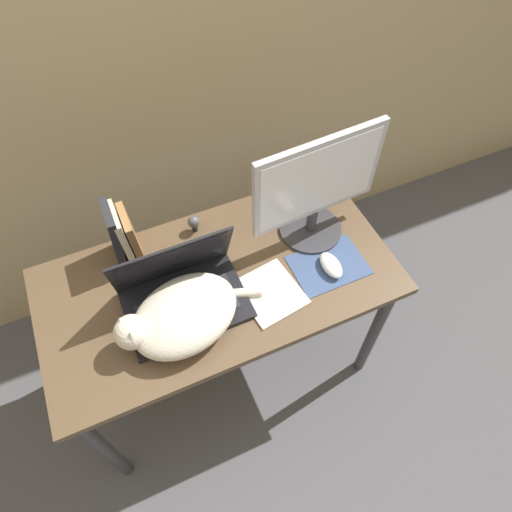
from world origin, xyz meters
name	(u,v)px	position (x,y,z in m)	size (l,w,h in m)	color
ground_plane	(255,425)	(0.00, 0.00, 0.00)	(12.00, 12.00, 0.00)	#4C4C51
wall_back	(128,11)	(0.00, 0.96, 1.30)	(8.00, 0.05, 2.60)	tan
desk	(220,293)	(0.00, 0.30, 0.63)	(1.18, 0.61, 0.72)	brown
laptop	(182,292)	(-0.13, 0.27, 0.77)	(0.38, 0.26, 0.26)	black
cat	(181,316)	(-0.16, 0.18, 0.78)	(0.47, 0.34, 0.15)	beige
external_monitor	(317,188)	(0.38, 0.36, 0.93)	(0.46, 0.22, 0.41)	#333338
mousepad	(328,265)	(0.36, 0.20, 0.72)	(0.25, 0.18, 0.00)	#384C75
computer_mouse	(331,265)	(0.36, 0.19, 0.74)	(0.06, 0.11, 0.04)	silver
book_row	(122,235)	(-0.24, 0.52, 0.83)	(0.09, 0.13, 0.23)	#232328
notepad	(270,293)	(0.13, 0.18, 0.72)	(0.21, 0.23, 0.01)	silver
webcam	(194,223)	(0.00, 0.53, 0.76)	(0.04, 0.04, 0.07)	#232328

